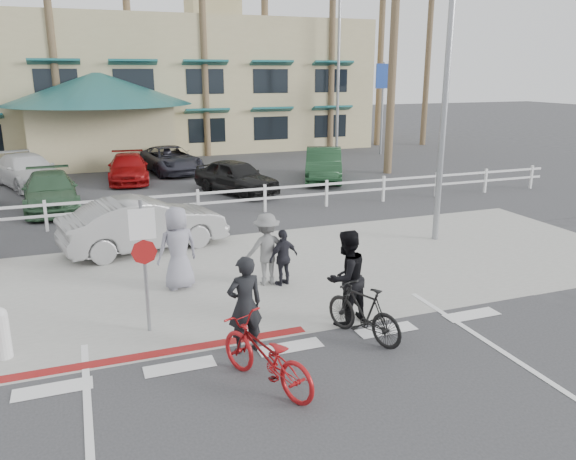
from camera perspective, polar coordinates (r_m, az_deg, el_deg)
name	(u,v)px	position (r m, az deg, el deg)	size (l,w,h in m)	color
ground	(302,363)	(9.92, 1.47, -13.37)	(140.00, 140.00, 0.00)	#333335
bike_path	(356,430)	(8.38, 6.90, -19.51)	(12.00, 16.00, 0.01)	#333335
sidewalk_plaza	(233,277)	(13.81, -5.56, -4.75)	(22.00, 7.00, 0.01)	gray
cross_street	(199,234)	(17.52, -8.99, -0.42)	(40.00, 5.00, 0.01)	#333335
parking_lot	(156,181)	(26.67, -13.22, 4.92)	(50.00, 16.00, 0.01)	#333335
curb_red	(116,361)	(10.41, -17.08, -12.57)	(7.00, 0.25, 0.02)	maroon
rail_fence	(201,204)	(19.39, -8.83, 2.67)	(29.40, 0.16, 1.00)	silver
building	(154,59)	(39.38, -13.43, 16.55)	(28.00, 16.00, 11.30)	tan
sign_post	(145,260)	(10.81, -14.37, -2.96)	(0.50, 0.10, 2.90)	gray
bollard_0	(2,333)	(11.03, -27.04, -9.32)	(0.26, 0.26, 0.95)	silver
streetlight_0	(446,84)	(16.69, 15.78, 14.06)	(0.60, 2.00, 9.00)	gray
streetlight_1	(338,73)	(35.48, 5.12, 15.57)	(0.60, 2.00, 9.50)	gray
info_sign	(382,107)	(34.70, 9.55, 12.20)	(1.20, 0.16, 5.60)	navy
palm_3	(50,28)	(33.10, -23.01, 18.34)	(4.00, 4.00, 14.00)	#2A5621
palm_4	(128,22)	(34.28, -15.98, 19.66)	(4.00, 4.00, 15.00)	#2A5621
palm_5	(204,41)	(33.85, -8.57, 18.42)	(4.00, 4.00, 13.00)	#2A5621
palm_6	(265,8)	(36.03, -2.39, 21.60)	(4.00, 4.00, 17.00)	#2A5621
palm_7	(332,35)	(36.45, 4.50, 19.13)	(4.00, 4.00, 14.00)	#2A5621
palm_8	(382,29)	(39.19, 9.49, 19.47)	(4.00, 4.00, 15.00)	#2A5621
palm_9	(429,46)	(39.87, 14.11, 17.72)	(4.00, 4.00, 13.00)	#2A5621
palm_11	(395,23)	(28.03, 10.78, 19.95)	(4.00, 4.00, 14.00)	#2A5621
bike_red	(266,355)	(9.01, -2.29, -12.62)	(0.72, 2.08, 1.09)	maroon
rider_red	(245,305)	(9.94, -4.41, -7.59)	(0.65, 0.43, 1.79)	black
bike_black	(364,312)	(10.62, 7.68, -8.25)	(0.50, 1.78, 1.07)	black
rider_black	(346,278)	(11.05, 5.91, -4.84)	(0.93, 0.73, 1.92)	black
pedestrian_a	(267,249)	(13.05, -2.18, -1.97)	(1.10, 0.63, 1.71)	slate
pedestrian_child	(283,258)	(13.03, -0.46, -2.82)	(0.79, 0.33, 1.35)	black
pedestrian_b	(178,248)	(13.01, -11.14, -1.82)	(0.94, 0.61, 1.93)	gray
car_white_sedan	(144,224)	(16.14, -14.38, 0.60)	(1.57, 4.51, 1.49)	gray
lot_car_1	(50,191)	(22.10, -22.98, 3.63)	(1.85, 4.55, 1.32)	#2E5135
lot_car_2	(236,177)	(23.15, -5.28, 5.41)	(1.64, 4.08, 1.39)	black
lot_car_3	(324,165)	(25.88, 3.64, 6.65)	(1.57, 4.51, 1.49)	#18381F
lot_car_4	(28,171)	(26.83, -24.91, 5.45)	(1.97, 4.84, 1.41)	silver
lot_car_5	(170,160)	(28.54, -11.87, 7.00)	(2.15, 4.67, 1.30)	#272730
lot_car_6	(128,168)	(26.65, -15.92, 6.06)	(1.72, 4.24, 1.23)	maroon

